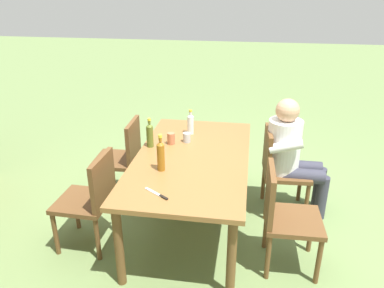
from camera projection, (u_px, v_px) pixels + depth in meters
The scene contains 13 objects.
ground_plane at pixel (192, 224), 3.63m from camera, with size 24.00×24.00×0.00m, color #6B844C.
dining_table at pixel (192, 164), 3.37m from camera, with size 1.84×1.00×0.73m.
chair_near_right at pixel (278, 166), 3.69m from camera, with size 0.47×0.47×0.87m.
chair_far_right at pixel (123, 155), 3.93m from camera, with size 0.45×0.45×0.87m.
chair_far_left at pixel (91, 197), 3.17m from camera, with size 0.45×0.45×0.87m.
chair_near_left at pixel (284, 213), 2.94m from camera, with size 0.45×0.45×0.87m.
person_in_white_shirt at pixel (292, 152), 3.61m from camera, with size 0.47×0.61×1.18m.
bottle_olive at pixel (150, 135), 3.49m from camera, with size 0.06×0.06×0.28m.
bottle_amber at pixel (161, 155), 3.04m from camera, with size 0.06×0.06×0.32m.
bottle_clear at pixel (191, 123), 3.79m from camera, with size 0.06×0.06×0.26m.
cup_steel at pixel (187, 137), 3.62m from camera, with size 0.07×0.07×0.09m, color #B2B7BC.
cup_terracotta at pixel (171, 139), 3.57m from camera, with size 0.07×0.07×0.11m, color #BC6B47.
table_knife at pixel (158, 194), 2.73m from camera, with size 0.15×0.21×0.01m.
Camera 1 is at (-2.98, -0.48, 2.17)m, focal length 35.02 mm.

